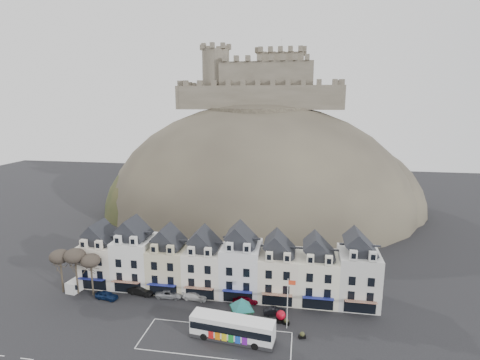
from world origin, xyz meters
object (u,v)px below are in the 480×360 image
white_van (78,284)px  car_maroon (246,300)px  car_white (195,296)px  car_navy (107,295)px  car_charcoal (275,311)px  bus_shelter (242,304)px  car_black (141,291)px  flagpole (288,300)px  red_buoy (281,316)px  bus (232,327)px  car_silver (170,294)px

white_van → car_maroon: size_ratio=1.07×
car_maroon → car_white: bearing=67.5°
white_van → car_navy: (7.07, -2.50, -0.35)m
car_maroon → car_charcoal: car_maroon is taller
car_navy → car_white: car_navy is taller
bus_shelter → car_black: (-19.46, 5.52, -2.45)m
flagpole → car_white: size_ratio=1.85×
flagpole → car_black: size_ratio=1.75×
car_navy → car_maroon: car_maroon is taller
red_buoy → flagpole: size_ratio=0.23×
bus → red_buoy: (6.75, 5.74, -0.97)m
red_buoy → flagpole: 4.28m
car_maroon → car_charcoal: (5.20, -2.50, -0.15)m
car_black → car_charcoal: car_black is taller
bus → red_buoy: bus is taller
car_silver → car_white: (4.70, 0.00, -0.03)m
car_maroon → car_navy: bearing=73.3°
red_buoy → car_navy: 30.97m
car_navy → car_white: (15.49, 2.50, -0.05)m
red_buoy → car_navy: size_ratio=0.46×
white_van → car_navy: white_van is taller
red_buoy → white_van: size_ratio=0.39×
red_buoy → flagpole: (1.13, -1.65, 3.78)m
bus → car_black: bearing=158.7°
white_van → car_navy: bearing=-11.3°
white_van → car_charcoal: size_ratio=1.29×
car_silver → white_van: bearing=87.0°
bus → bus_shelter: size_ratio=2.12×
car_black → red_buoy: bearing=-90.6°
red_buoy → car_maroon: (-6.30, 4.35, -0.20)m
white_van → car_charcoal: bearing=4.3°
bus → car_silver: size_ratio=2.64×
bus → car_maroon: 10.17m
car_white → car_maroon: 9.12m
car_maroon → red_buoy: bearing=-147.1°
bus_shelter → red_buoy: bus_shelter is taller
bus → car_black: bus is taller
red_buoy → car_white: bearing=164.3°
flagpole → car_silver: size_ratio=1.72×
car_white → car_navy: bearing=102.6°
red_buoy → white_van: white_van is taller
bus_shelter → white_van: 32.42m
red_buoy → car_navy: red_buoy is taller
red_buoy → white_van: (-37.98, 4.35, 0.08)m
car_charcoal → car_silver: bearing=71.9°
flagpole → car_white: flagpole is taller
white_van → car_white: (22.56, 0.00, -0.40)m
bus_shelter → white_van: bearing=146.4°
car_charcoal → red_buoy: bearing=-159.8°
white_van → bus: bearing=-9.7°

